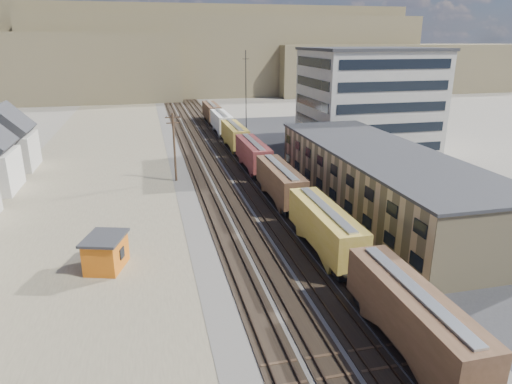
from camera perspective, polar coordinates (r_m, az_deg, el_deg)
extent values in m
plane|color=#6B6356|center=(32.78, 11.77, -19.09)|extent=(300.00, 300.00, 0.00)
cube|color=#4C4742|center=(76.75, -4.00, 3.55)|extent=(18.00, 200.00, 0.06)
cube|color=#6C604A|center=(66.68, -19.69, 0.15)|extent=(24.00, 180.00, 0.03)
cube|color=#232326|center=(70.25, 16.16, 1.42)|extent=(26.00, 120.00, 0.04)
cube|color=black|center=(76.11, -7.72, 3.35)|extent=(2.60, 200.00, 0.08)
cube|color=#38281E|center=(76.02, -8.26, 3.40)|extent=(0.08, 200.00, 0.16)
cube|color=#38281E|center=(76.15, -7.19, 3.48)|extent=(0.08, 200.00, 0.16)
cube|color=black|center=(76.45, -5.48, 3.50)|extent=(2.60, 200.00, 0.08)
cube|color=#38281E|center=(76.33, -6.02, 3.56)|extent=(0.08, 200.00, 0.16)
cube|color=#38281E|center=(76.51, -4.95, 3.63)|extent=(0.08, 200.00, 0.16)
cube|color=black|center=(76.90, -3.27, 3.65)|extent=(2.60, 200.00, 0.08)
cube|color=#38281E|center=(76.75, -3.80, 3.70)|extent=(0.08, 200.00, 0.16)
cube|color=#38281E|center=(76.99, -2.74, 3.77)|extent=(0.08, 200.00, 0.16)
cube|color=black|center=(77.42, -1.22, 3.78)|extent=(2.60, 200.00, 0.08)
cube|color=#38281E|center=(77.25, -1.75, 3.83)|extent=(0.08, 200.00, 0.16)
cube|color=#38281E|center=(77.54, -0.71, 3.90)|extent=(0.08, 200.00, 0.16)
cube|color=black|center=(37.08, 14.40, -13.04)|extent=(2.20, 2.20, 0.90)
cube|color=#4A321F|center=(32.30, 18.94, -14.14)|extent=(3.00, 13.34, 3.40)
cube|color=#B7B7B2|center=(31.41, 19.28, -11.40)|extent=(0.90, 12.32, 0.16)
cube|color=black|center=(40.98, 11.14, -9.56)|extent=(2.20, 2.20, 0.90)
cube|color=black|center=(49.44, 6.33, -4.26)|extent=(2.20, 2.20, 0.90)
cube|color=#AC8F2D|center=(44.26, 8.63, -4.14)|extent=(3.00, 13.34, 3.40)
cube|color=#B7B7B2|center=(43.61, 8.74, -1.99)|extent=(0.90, 12.33, 0.16)
cube|color=black|center=(53.87, 4.54, -2.24)|extent=(2.20, 2.20, 0.90)
cube|color=black|center=(63.06, 1.72, 0.93)|extent=(2.20, 2.20, 0.90)
cube|color=#4A321F|center=(57.76, 3.06, 1.48)|extent=(3.00, 13.34, 3.40)
cube|color=#B7B7B2|center=(57.26, 3.09, 3.19)|extent=(0.90, 12.33, 0.16)
cube|color=black|center=(67.73, 0.61, 2.19)|extent=(2.20, 2.20, 0.90)
cube|color=black|center=(77.27, -1.23, 4.25)|extent=(2.20, 2.20, 0.90)
cube|color=maroon|center=(71.94, -0.37, 4.94)|extent=(3.00, 13.34, 3.40)
cube|color=#B7B7B2|center=(71.54, -0.38, 6.32)|extent=(0.90, 12.33, 0.16)
cube|color=black|center=(82.06, -1.98, 5.09)|extent=(2.20, 2.20, 0.90)
cube|color=black|center=(91.79, -3.27, 6.52)|extent=(2.20, 2.20, 0.90)
cube|color=#AC8F2D|center=(86.47, -2.68, 7.23)|extent=(3.00, 13.34, 3.40)
cube|color=#B7B7B2|center=(86.14, -2.70, 8.39)|extent=(0.90, 12.32, 0.16)
cube|color=black|center=(96.66, -3.81, 7.12)|extent=(2.20, 2.20, 0.90)
cube|color=black|center=(106.51, -4.76, 8.16)|extent=(2.20, 2.20, 0.90)
cube|color=beige|center=(101.20, -4.34, 8.86)|extent=(3.00, 13.34, 3.40)
cube|color=#B7B7B2|center=(100.91, -4.36, 9.85)|extent=(0.90, 12.32, 0.16)
cube|color=black|center=(111.42, -5.17, 8.61)|extent=(2.20, 2.20, 0.90)
cube|color=black|center=(121.34, -5.89, 9.39)|extent=(2.20, 2.20, 0.90)
cube|color=#4A321F|center=(116.05, -5.58, 10.06)|extent=(3.00, 13.34, 3.40)
cube|color=#B7B7B2|center=(115.80, -5.60, 10.93)|extent=(0.90, 12.32, 0.16)
cube|color=tan|center=(57.61, 15.17, 1.43)|extent=(12.00, 40.00, 7.00)
cube|color=#2D2D30|center=(56.70, 15.48, 4.91)|extent=(12.40, 40.40, 0.30)
cube|color=black|center=(55.43, 9.54, -0.25)|extent=(0.12, 36.00, 1.20)
cube|color=black|center=(54.55, 9.71, 2.73)|extent=(0.12, 36.00, 1.20)
cube|color=#9E998E|center=(88.50, 13.79, 10.99)|extent=(22.00, 18.00, 18.00)
cube|color=#2D2D30|center=(87.86, 14.27, 16.94)|extent=(22.60, 18.60, 0.50)
cube|color=black|center=(84.08, 6.94, 11.01)|extent=(0.12, 16.00, 16.00)
cube|color=black|center=(80.62, 16.71, 10.06)|extent=(20.00, 0.12, 16.00)
cylinder|color=#382619|center=(66.93, -10.15, 5.46)|extent=(0.32, 0.32, 10.00)
cube|color=#382619|center=(66.10, -10.37, 9.17)|extent=(2.20, 0.14, 0.14)
cube|color=#382619|center=(66.23, -10.33, 8.49)|extent=(1.90, 0.14, 0.14)
cylinder|color=black|center=(66.11, -9.85, 9.34)|extent=(0.08, 0.08, 0.22)
cylinder|color=black|center=(85.80, -1.26, 11.29)|extent=(0.16, 0.16, 18.00)
cube|color=black|center=(85.18, -1.29, 16.30)|extent=(1.20, 0.08, 0.08)
cube|color=#9E998E|center=(82.97, -28.58, 4.40)|extent=(8.00, 8.00, 5.50)
cube|color=#2D2D30|center=(82.30, -28.97, 6.85)|extent=(8.15, 8.16, 8.15)
cube|color=#6F6543|center=(186.05, -3.72, 16.70)|extent=(140.00, 45.00, 28.00)
cube|color=#6F6543|center=(201.30, 17.58, 14.62)|extent=(110.00, 38.00, 18.00)
cube|color=#6F6543|center=(203.22, -13.50, 16.97)|extent=(200.00, 60.00, 32.00)
cube|color=#BF5B12|center=(43.67, -18.25, -7.32)|extent=(3.92, 4.56, 2.90)
cube|color=#2D2D30|center=(43.04, -18.45, -5.46)|extent=(4.41, 5.05, 0.24)
cube|color=black|center=(43.10, -16.39, -7.34)|extent=(0.38, 0.95, 0.97)
imported|color=navy|center=(81.24, 11.22, 4.58)|extent=(5.39, 5.29, 1.44)
imported|color=silver|center=(92.86, 12.31, 6.27)|extent=(2.63, 4.79, 1.54)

